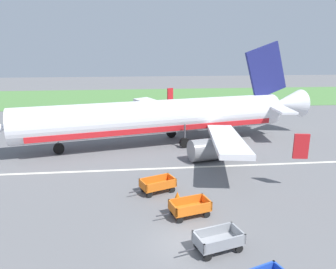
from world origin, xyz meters
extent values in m
plane|color=slate|center=(0.00, 0.00, 0.00)|extent=(220.00, 220.00, 0.00)
cube|color=#518442|center=(0.00, 55.32, 0.03)|extent=(220.00, 28.00, 0.06)
cube|color=silver|center=(0.00, 11.55, 0.01)|extent=(120.00, 0.36, 0.01)
cylinder|color=silver|center=(-0.27, 19.15, 3.15)|extent=(30.08, 10.23, 3.70)
cube|color=red|center=(-0.27, 19.15, 2.13)|extent=(27.11, 9.39, 0.56)
cone|color=silver|center=(16.46, 22.94, 3.65)|extent=(5.16, 4.42, 3.52)
cube|color=silver|center=(5.60, 11.92, 2.48)|extent=(4.66, 13.25, 1.35)
cube|color=red|center=(9.60, 6.16, 3.43)|extent=(1.12, 0.37, 1.90)
cylinder|color=gray|center=(4.06, 13.17, 1.13)|extent=(3.58, 2.75, 2.10)
cube|color=silver|center=(1.91, 28.21, 2.48)|extent=(9.55, 12.16, 1.35)
cube|color=red|center=(3.04, 35.13, 3.43)|extent=(1.02, 0.79, 1.90)
cylinder|color=gray|center=(1.06, 26.41, 1.13)|extent=(3.58, 2.75, 2.10)
cube|color=navy|center=(13.19, 22.20, 7.90)|extent=(5.91, 1.67, 6.88)
cube|color=silver|center=(14.09, 19.12, 3.75)|extent=(2.27, 5.34, 0.24)
cube|color=silver|center=(12.68, 25.36, 3.75)|extent=(4.21, 5.39, 0.24)
cylinder|color=#4C4C51|center=(-10.51, 16.83, 1.57)|extent=(0.20, 0.20, 2.04)
cylinder|color=black|center=(-10.51, 16.83, 0.55)|extent=(1.17, 0.68, 1.10)
cylinder|color=#4C4C51|center=(2.66, 17.56, 1.57)|extent=(0.20, 0.20, 2.04)
cylinder|color=black|center=(2.66, 17.56, 0.55)|extent=(1.17, 0.68, 1.10)
cylinder|color=#4C4C51|center=(1.69, 21.85, 1.57)|extent=(0.20, 0.20, 2.04)
cylinder|color=black|center=(1.69, 21.85, 0.55)|extent=(1.17, 0.68, 1.10)
cube|color=gray|center=(1.59, -0.80, 0.48)|extent=(2.78, 2.02, 0.08)
cube|color=gray|center=(1.76, -1.43, 0.80)|extent=(2.44, 0.76, 0.55)
cube|color=gray|center=(1.42, -0.18, 0.80)|extent=(2.44, 0.76, 0.55)
cube|color=gray|center=(0.43, -1.12, 0.80)|extent=(0.47, 1.38, 0.55)
cube|color=gray|center=(2.75, -0.48, 0.80)|extent=(0.47, 1.38, 0.55)
cylinder|color=#2D2D33|center=(-0.15, -1.28, 0.44)|extent=(0.99, 0.34, 0.08)
cylinder|color=black|center=(0.83, -1.59, 0.22)|extent=(0.47, 0.27, 0.44)
cylinder|color=black|center=(0.54, -0.51, 0.22)|extent=(0.47, 0.27, 0.44)
cylinder|color=black|center=(2.64, -1.09, 0.22)|extent=(0.47, 0.27, 0.44)
cylinder|color=black|center=(2.34, -0.01, 0.22)|extent=(0.47, 0.27, 0.44)
cube|color=orange|center=(0.70, 2.95, 0.48)|extent=(2.78, 2.00, 0.08)
cube|color=orange|center=(0.87, 2.33, 0.80)|extent=(2.44, 0.75, 0.55)
cube|color=orange|center=(0.53, 3.58, 0.80)|extent=(2.44, 0.75, 0.55)
cube|color=orange|center=(-0.46, 2.64, 0.80)|extent=(0.46, 1.38, 0.55)
cube|color=orange|center=(1.86, 3.27, 0.80)|extent=(0.46, 1.38, 0.55)
cylinder|color=#2D2D33|center=(-1.03, 2.48, 0.44)|extent=(0.99, 0.34, 0.08)
cylinder|color=black|center=(-0.06, 2.17, 0.22)|extent=(0.47, 0.27, 0.44)
cylinder|color=black|center=(-0.35, 3.25, 0.22)|extent=(0.47, 0.27, 0.44)
cylinder|color=black|center=(1.75, 2.66, 0.22)|extent=(0.47, 0.27, 0.44)
cylinder|color=black|center=(1.46, 3.74, 0.22)|extent=(0.47, 0.27, 0.44)
cube|color=orange|center=(-1.09, 6.72, 0.48)|extent=(2.84, 2.23, 0.08)
cube|color=orange|center=(-0.85, 6.12, 0.80)|extent=(2.36, 1.02, 0.55)
cube|color=orange|center=(-1.33, 7.33, 0.80)|extent=(2.36, 1.02, 0.55)
cube|color=orange|center=(-2.20, 6.28, 0.80)|extent=(0.61, 1.34, 0.55)
cube|color=orange|center=(0.03, 7.17, 0.80)|extent=(0.61, 1.34, 0.55)
cylinder|color=#2D2D33|center=(-2.76, 6.06, 0.44)|extent=(0.96, 0.45, 0.08)
cylinder|color=black|center=(-1.75, 5.86, 0.22)|extent=(0.47, 0.31, 0.44)
cylinder|color=black|center=(-2.17, 6.90, 0.22)|extent=(0.47, 0.31, 0.44)
cylinder|color=black|center=(-0.01, 6.55, 0.22)|extent=(0.47, 0.31, 0.44)
cylinder|color=black|center=(-0.43, 7.59, 0.22)|extent=(0.47, 0.31, 0.44)
cone|color=orange|center=(0.18, 5.08, 0.37)|extent=(0.56, 0.56, 0.73)
camera|label=1|loc=(-2.66, -15.37, 10.48)|focal=34.16mm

